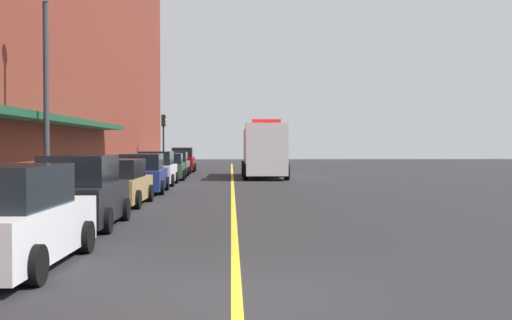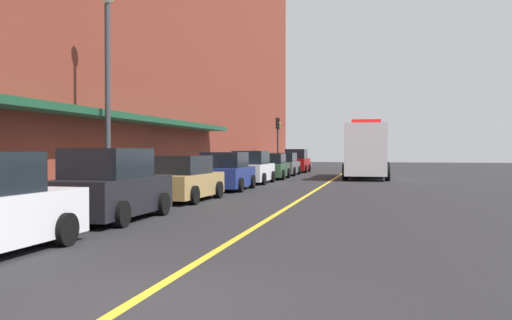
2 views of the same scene
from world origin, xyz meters
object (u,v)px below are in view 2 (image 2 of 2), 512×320
Objects in this scene: parked_car_7 at (297,162)px; parking_meter_2 at (274,160)px; parked_car_5 at (271,167)px; parking_meter_1 at (266,161)px; parking_meter_0 at (270,160)px; box_truck at (368,151)px; parked_car_3 at (226,172)px; parked_car_4 at (252,168)px; street_lamp_left at (108,72)px; parked_car_6 at (283,165)px; parked_car_1 at (111,187)px; parked_car_2 at (183,180)px; traffic_light_near at (278,134)px.

parking_meter_2 is at bearing 146.32° from parked_car_7.
parked_car_5 is 3.12× the size of parking_meter_1.
parking_meter_0 is at bearing -90.00° from parking_meter_2.
box_truck is at bearing -147.23° from parked_car_7.
parked_car_3 is at bearing -85.63° from parking_meter_0.
parked_car_5 is at bearing -1.19° from parked_car_4.
street_lamp_left is (-0.60, -26.91, 3.34)m from parking_meter_2.
parked_car_7 reaches higher than parked_car_4.
parked_car_6 is 2.18m from parking_meter_0.
street_lamp_left reaches higher than box_truck.
parking_meter_0 is (-1.39, 28.81, 0.19)m from parked_car_1.
parking_meter_1 is at bearing 74.85° from parked_car_6.
parked_car_4 is at bearing -82.83° from parking_meter_1.
parked_car_6 is at bearing 85.22° from street_lamp_left.
parked_car_4 is at bearing 1.25° from parked_car_2.
parked_car_3 is at bearing 177.67° from parked_car_5.
traffic_light_near is (-1.41, -0.97, 2.27)m from parked_car_7.
parked_car_7 is at bearing 85.94° from street_lamp_left.
parking_meter_1 is (-1.35, 10.73, 0.23)m from parked_car_4.
box_truck is 6.62× the size of parking_meter_2.
parking_meter_0 and parking_meter_2 have the same top height.
parked_car_3 is 10.20m from parked_car_5.
parked_car_1 is at bearing -87.62° from traffic_light_near.
parked_car_5 is 7.27m from parking_meter_0.
parked_car_6 is at bearing -0.62° from parked_car_5.
parking_meter_0 is 1.00× the size of parking_meter_2.
parked_car_7 is (0.15, 21.48, 0.07)m from parked_car_3.
street_lamp_left reaches higher than parking_meter_0.
box_truck is 1.27× the size of street_lamp_left.
parked_car_4 is at bearing -1.62° from parked_car_3.
parked_car_7 is at bearing 70.54° from parking_meter_0.
box_truck is (6.00, 24.12, 0.87)m from parked_car_1.
street_lamp_left is (-1.91, -2.02, 3.63)m from parked_car_2.
box_truck reaches higher than parked_car_3.
street_lamp_left reaches higher than parked_car_7.
box_truck is 2.05× the size of traffic_light_near.
parked_car_7 is (0.12, 5.85, 0.11)m from parked_car_6.
parked_car_5 reaches higher than parking_meter_2.
traffic_light_near is at bearing 13.85° from parked_car_6.
parked_car_7 is at bearing 1.12° from parked_car_2.
parked_car_4 is 10.39m from parked_car_6.
parking_meter_2 is (0.00, 1.87, 0.00)m from parking_meter_0.
box_truck is 9.92m from parking_meter_2.
parked_car_4 is at bearing -84.47° from parking_meter_2.
parked_car_4 is (0.03, 5.24, 0.02)m from parked_car_3.
parked_car_3 is 20.68m from traffic_light_near.
street_lamp_left is at bearing -91.37° from parking_meter_0.
traffic_light_near is at bearing 123.49° from parked_car_7.
parked_car_5 is 0.60× the size of street_lamp_left.
parked_car_3 is 1.04× the size of parked_car_4.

